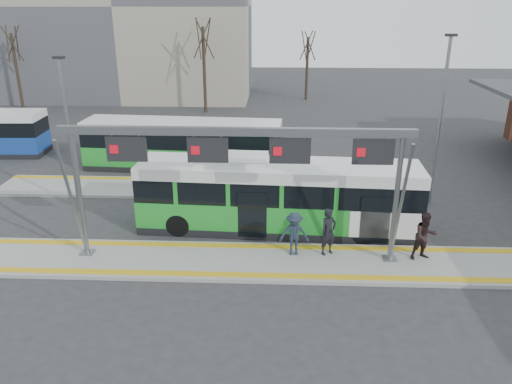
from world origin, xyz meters
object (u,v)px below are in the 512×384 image
(gantry, at_px, (239,156))
(passenger_c, at_px, (294,234))
(hero_bus, at_px, (277,197))
(passenger_a, at_px, (328,232))
(passenger_b, at_px, (425,236))

(gantry, xyz_separation_m, passenger_c, (2.11, 0.30, -3.26))
(hero_bus, relative_size, passenger_a, 6.44)
(passenger_a, bearing_deg, passenger_c, 152.79)
(passenger_b, bearing_deg, gantry, 165.83)
(passenger_b, bearing_deg, passenger_c, 162.93)
(hero_bus, relative_size, passenger_c, 6.89)
(hero_bus, bearing_deg, passenger_a, -48.69)
(hero_bus, distance_m, passenger_b, 6.37)
(passenger_c, bearing_deg, passenger_b, -2.07)
(gantry, relative_size, passenger_b, 6.73)
(passenger_a, height_order, passenger_b, passenger_b)
(hero_bus, distance_m, passenger_a, 3.29)
(gantry, relative_size, passenger_c, 7.28)
(passenger_a, distance_m, passenger_c, 1.35)
(hero_bus, bearing_deg, passenger_c, -72.70)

